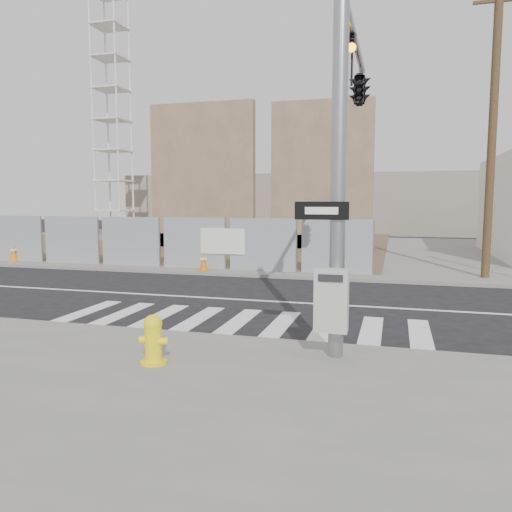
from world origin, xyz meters
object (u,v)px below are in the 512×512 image
(traffic_cone_c, at_px, (204,262))
(traffic_cone_d, at_px, (233,260))
(signal_pole, at_px, (354,107))
(fire_hydrant, at_px, (153,339))
(crane_tower, at_px, (112,106))
(traffic_cone_b, at_px, (14,253))

(traffic_cone_c, height_order, traffic_cone_d, traffic_cone_d)
(signal_pole, bearing_deg, traffic_cone_c, 133.47)
(fire_hydrant, bearing_deg, traffic_cone_c, 83.73)
(fire_hydrant, distance_m, traffic_cone_d, 11.55)
(crane_tower, distance_m, traffic_cone_d, 19.03)
(crane_tower, height_order, traffic_cone_b, crane_tower)
(fire_hydrant, relative_size, traffic_cone_d, 1.14)
(crane_tower, height_order, traffic_cone_c, crane_tower)
(signal_pole, bearing_deg, crane_tower, 132.57)
(crane_tower, relative_size, traffic_cone_d, 25.16)
(signal_pole, distance_m, traffic_cone_b, 17.29)
(signal_pole, distance_m, fire_hydrant, 6.47)
(traffic_cone_b, distance_m, traffic_cone_c, 9.22)
(signal_pole, xyz_separation_m, crane_tower, (-17.49, 19.05, 4.24))
(signal_pole, xyz_separation_m, traffic_cone_b, (-15.23, 6.97, -4.29))
(signal_pole, xyz_separation_m, traffic_cone_d, (-5.17, 7.35, -4.31))
(traffic_cone_b, bearing_deg, traffic_cone_d, 2.14)
(crane_tower, xyz_separation_m, fire_hydrant, (14.67, -23.01, -8.50))
(fire_hydrant, bearing_deg, crane_tower, 98.99)
(crane_tower, bearing_deg, fire_hydrant, -57.48)
(traffic_cone_b, bearing_deg, fire_hydrant, -41.38)
(traffic_cone_b, distance_m, traffic_cone_d, 10.07)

